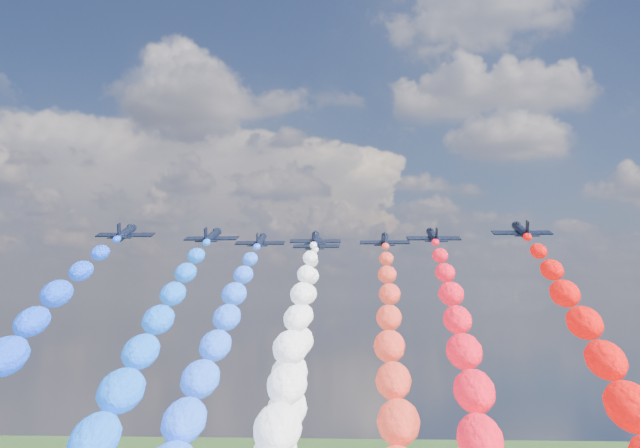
# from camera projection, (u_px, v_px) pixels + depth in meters

# --- Properties ---
(jet_0) EXTENTS (8.72, 11.75, 5.45)m
(jet_0) POSITION_uv_depth(u_px,v_px,m) (126.00, 232.00, 124.93)
(jet_0) COLOR black
(jet_1) EXTENTS (9.11, 12.03, 5.45)m
(jet_1) POSITION_uv_depth(u_px,v_px,m) (212.00, 236.00, 132.51)
(jet_1) COLOR black
(trail_1) EXTENTS (5.82, 101.80, 49.89)m
(trail_1) POSITION_uv_depth(u_px,v_px,m) (105.00, 445.00, 78.19)
(trail_1) COLOR blue
(jet_2) EXTENTS (8.41, 11.53, 5.45)m
(jet_2) POSITION_uv_depth(u_px,v_px,m) (260.00, 241.00, 143.71)
(jet_2) COLOR black
(trail_2) EXTENTS (5.82, 101.80, 49.89)m
(trail_2) POSITION_uv_depth(u_px,v_px,m) (196.00, 426.00, 89.40)
(trail_2) COLOR #225AFE
(jet_3) EXTENTS (8.96, 11.92, 5.45)m
(jet_3) POSITION_uv_depth(u_px,v_px,m) (315.00, 239.00, 138.94)
(jet_3) COLOR black
(trail_3) EXTENTS (5.82, 101.80, 49.89)m
(trail_3) POSITION_uv_depth(u_px,v_px,m) (282.00, 433.00, 84.62)
(trail_3) COLOR white
(jet_4) EXTENTS (8.82, 11.83, 5.45)m
(jet_4) POSITION_uv_depth(u_px,v_px,m) (317.00, 244.00, 152.77)
(jet_4) COLOR black
(trail_4) EXTENTS (5.82, 101.80, 49.89)m
(trail_4) POSITION_uv_depth(u_px,v_px,m) (289.00, 414.00, 98.45)
(trail_4) COLOR white
(jet_5) EXTENTS (8.74, 11.77, 5.45)m
(jet_5) POSITION_uv_depth(u_px,v_px,m) (385.00, 240.00, 142.09)
(jet_5) COLOR black
(trail_5) EXTENTS (5.82, 101.80, 49.89)m
(trail_5) POSITION_uv_depth(u_px,v_px,m) (396.00, 429.00, 87.78)
(trail_5) COLOR red
(jet_6) EXTENTS (9.07, 12.00, 5.45)m
(jet_6) POSITION_uv_depth(u_px,v_px,m) (433.00, 236.00, 132.29)
(jet_6) COLOR black
(trail_6) EXTENTS (5.82, 101.80, 49.89)m
(trail_6) POSITION_uv_depth(u_px,v_px,m) (479.00, 445.00, 77.97)
(trail_6) COLOR red
(jet_7) EXTENTS (8.80, 11.81, 5.45)m
(jet_7) POSITION_uv_depth(u_px,v_px,m) (521.00, 230.00, 120.73)
(jet_7) COLOR black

